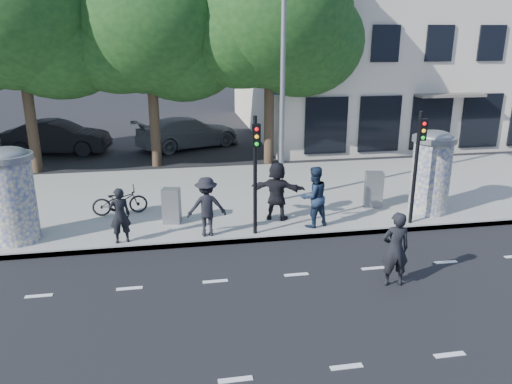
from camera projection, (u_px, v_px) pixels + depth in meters
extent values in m
plane|color=black|center=(312.00, 304.00, 10.95)|extent=(120.00, 120.00, 0.00)
cube|color=gray|center=(254.00, 195.00, 17.96)|extent=(40.00, 8.00, 0.15)
cube|color=slate|center=(278.00, 238.00, 14.26)|extent=(40.00, 0.10, 0.16)
cube|color=silver|center=(347.00, 367.00, 8.89)|extent=(32.00, 0.12, 0.01)
cube|color=silver|center=(296.00, 275.00, 12.26)|extent=(32.00, 0.12, 0.01)
cylinder|color=beige|center=(13.00, 201.00, 13.58)|extent=(1.20, 1.20, 2.30)
cylinder|color=slate|center=(6.00, 157.00, 13.21)|extent=(1.36, 1.36, 0.16)
ellipsoid|color=slate|center=(5.00, 154.00, 13.18)|extent=(1.10, 1.10, 0.38)
cylinder|color=beige|center=(430.00, 177.00, 15.82)|extent=(1.20, 1.20, 2.30)
cylinder|color=slate|center=(435.00, 139.00, 15.44)|extent=(1.36, 1.36, 0.16)
ellipsoid|color=slate|center=(435.00, 137.00, 15.42)|extent=(1.10, 1.10, 0.38)
cylinder|color=black|center=(255.00, 177.00, 13.89)|extent=(0.11, 0.11, 3.40)
cube|color=black|center=(256.00, 135.00, 13.36)|extent=(0.22, 0.14, 0.62)
cylinder|color=black|center=(415.00, 169.00, 14.69)|extent=(0.11, 0.11, 3.40)
cube|color=black|center=(423.00, 130.00, 14.15)|extent=(0.22, 0.14, 0.62)
cylinder|color=slate|center=(283.00, 82.00, 16.09)|extent=(0.16, 0.16, 8.00)
cylinder|color=#38281C|center=(31.00, 117.00, 20.54)|extent=(0.44, 0.44, 4.73)
ellipsoid|color=#143715|center=(16.00, 10.00, 19.27)|extent=(7.20, 7.20, 6.12)
cylinder|color=#38281C|center=(154.00, 116.00, 21.60)|extent=(0.44, 0.44, 4.41)
ellipsoid|color=#143715|center=(148.00, 22.00, 20.42)|extent=(6.80, 6.80, 5.78)
cylinder|color=#38281C|center=(269.00, 113.00, 22.03)|extent=(0.44, 0.44, 4.59)
ellipsoid|color=#143715|center=(270.00, 16.00, 20.79)|extent=(7.00, 7.00, 5.95)
cube|color=beige|center=(416.00, 26.00, 29.84)|extent=(20.00, 15.00, 12.00)
cube|color=black|center=(481.00, 121.00, 24.11)|extent=(18.00, 0.10, 2.60)
cube|color=#59544C|center=(450.00, 95.00, 23.06)|extent=(3.20, 0.90, 0.12)
cube|color=#194C8C|center=(291.00, 91.00, 22.05)|extent=(1.60, 0.06, 0.30)
imported|color=black|center=(120.00, 216.00, 13.56)|extent=(0.65, 0.50, 1.57)
imported|color=#1A2942|center=(314.00, 197.00, 14.67)|extent=(1.06, 0.93, 1.84)
imported|color=black|center=(207.00, 207.00, 14.03)|extent=(1.13, 0.68, 1.71)
imported|color=black|center=(277.00, 191.00, 15.23)|extent=(1.79, 1.24, 1.82)
imported|color=black|center=(395.00, 249.00, 11.53)|extent=(0.69, 0.48, 1.82)
imported|color=black|center=(120.00, 201.00, 15.79)|extent=(0.79, 1.76, 0.90)
cube|color=gray|center=(171.00, 206.00, 15.05)|extent=(0.59, 0.49, 1.08)
cube|color=slate|center=(374.00, 190.00, 16.42)|extent=(0.64, 0.52, 1.18)
imported|color=black|center=(57.00, 137.00, 24.25)|extent=(2.31, 5.09, 1.62)
imported|color=slate|center=(188.00, 132.00, 25.58)|extent=(4.22, 5.80, 1.56)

